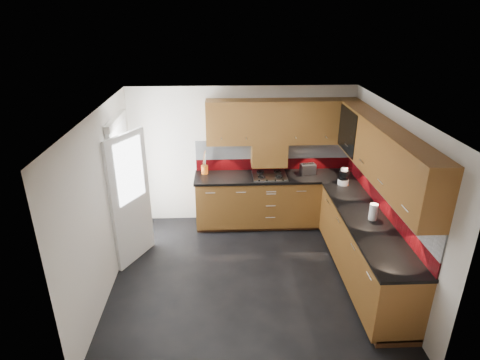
{
  "coord_description": "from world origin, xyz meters",
  "views": [
    {
      "loc": [
        -0.34,
        -4.75,
        3.56
      ],
      "look_at": [
        -0.09,
        0.65,
        1.23
      ],
      "focal_mm": 30.0,
      "sensor_mm": 36.0,
      "label": 1
    }
  ],
  "objects_px": {
    "utensil_pot": "(205,168)",
    "toaster": "(308,169)",
    "food_processor": "(343,177)",
    "gas_hob": "(270,175)"
  },
  "relations": [
    {
      "from": "utensil_pot",
      "to": "toaster",
      "type": "xyz_separation_m",
      "value": [
        1.76,
        -0.09,
        -0.01
      ]
    },
    {
      "from": "food_processor",
      "to": "gas_hob",
      "type": "bearing_deg",
      "value": 160.89
    },
    {
      "from": "gas_hob",
      "to": "utensil_pot",
      "type": "distance_m",
      "value": 1.12
    },
    {
      "from": "utensil_pot",
      "to": "food_processor",
      "type": "xyz_separation_m",
      "value": [
        2.24,
        -0.57,
        0.03
      ]
    },
    {
      "from": "food_processor",
      "to": "utensil_pot",
      "type": "bearing_deg",
      "value": 165.79
    },
    {
      "from": "utensil_pot",
      "to": "toaster",
      "type": "distance_m",
      "value": 1.77
    },
    {
      "from": "toaster",
      "to": "food_processor",
      "type": "relative_size",
      "value": 0.97
    },
    {
      "from": "gas_hob",
      "to": "toaster",
      "type": "relative_size",
      "value": 2.09
    },
    {
      "from": "toaster",
      "to": "food_processor",
      "type": "xyz_separation_m",
      "value": [
        0.48,
        -0.48,
        0.04
      ]
    },
    {
      "from": "gas_hob",
      "to": "food_processor",
      "type": "bearing_deg",
      "value": -19.11
    }
  ]
}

